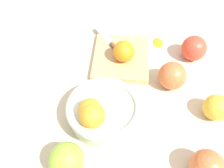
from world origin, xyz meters
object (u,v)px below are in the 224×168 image
Objects in this scene: bowl at (102,111)px; orange_on_board at (124,51)px; apple_front_right at (194,48)px; apple_front_left_2 at (207,167)px; apple_back_left at (66,160)px; knife at (110,42)px; apple_front_left at (216,107)px; cutting_board at (121,57)px; apple_front_center at (172,76)px.

bowl is 2.95× the size of orange_on_board.
bowl is 2.45× the size of apple_front_right.
bowl is 0.28m from apple_front_left_2.
apple_front_right is at bearing -39.94° from apple_back_left.
apple_front_right is at bearing -2.68° from apple_front_left_2.
apple_back_left reaches higher than knife.
bowl is 0.22m from orange_on_board.
knife is 1.68× the size of apple_back_left.
orange_on_board is 0.09m from knife.
bowl is 0.31m from apple_front_left.
apple_front_left is at bearing -64.29° from apple_back_left.
apple_front_right is (0.22, 0.03, 0.01)m from apple_front_left.
bowl is 0.24m from cutting_board.
cutting_board is 2.52× the size of apple_front_right.
apple_front_left is (-0.18, -0.26, -0.02)m from orange_on_board.
orange_on_board is 0.83× the size of apple_front_right.
apple_back_left reaches higher than cutting_board.
apple_front_center is 1.01× the size of apple_back_left.
apple_front_left is at bearing -16.95° from apple_front_left_2.
knife is at bearing 0.91° from bowl.
orange_on_board is at bearing -17.54° from apple_back_left.
bowl is 0.97× the size of cutting_board.
apple_front_center is (0.14, -0.19, 0.00)m from bowl.
knife is (0.06, 0.04, 0.01)m from cutting_board.
apple_back_left reaches higher than apple_front_right.
cutting_board is 3.03× the size of orange_on_board.
apple_front_left_2 and apple_front_right have the same top height.
apple_front_left is at bearing -131.75° from apple_front_center.
apple_back_left is (-0.28, 0.26, -0.00)m from apple_front_center.
cutting_board is at bearing -144.15° from knife.
bowl is at bearing -179.09° from knife.
knife is 0.28m from apple_front_right.
cutting_board is 2.89× the size of apple_front_left.
apple_back_left is (-0.14, 0.07, 0.00)m from bowl.
apple_front_center is at bearing -118.46° from orange_on_board.
apple_back_left is (-0.36, 0.11, -0.01)m from orange_on_board.
apple_front_center is (-0.15, -0.20, 0.02)m from knife.
apple_front_left reaches higher than cutting_board.
apple_front_left_2 is (-0.17, 0.05, 0.01)m from apple_front_left.
orange_on_board is (0.22, -0.05, 0.01)m from bowl.
apple_front_center reaches higher than cutting_board.
knife is 1.96× the size of apple_front_left.
apple_front_left is at bearing -124.74° from orange_on_board.
apple_front_center is at bearing 48.25° from apple_front_left.
bowl reaches higher than apple_front_left_2.
bowl is at bearing 168.16° from orange_on_board.
apple_front_right is (0.26, -0.27, 0.00)m from bowl.
apple_front_center reaches higher than knife.
orange_on_board is at bearing 55.26° from apple_front_left.
apple_back_left reaches higher than apple_front_left_2.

